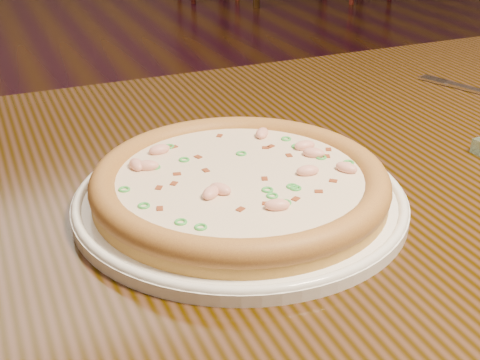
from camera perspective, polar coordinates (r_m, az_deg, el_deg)
name	(u,v)px	position (r m, az deg, el deg)	size (l,w,h in m)	color
ground	(185,292)	(1.84, -4.71, -9.55)	(9.00, 9.00, 0.00)	black
hero_table	(314,240)	(0.83, 6.34, -5.08)	(1.20, 0.80, 0.75)	black
plate	(240,198)	(0.69, 0.00, -1.58)	(0.34, 0.34, 0.02)	white
pizza	(240,182)	(0.68, 0.00, -0.21)	(0.31, 0.31, 0.03)	#BE843F
fork	(475,90)	(1.08, 19.42, 7.24)	(0.08, 0.17, 0.00)	silver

